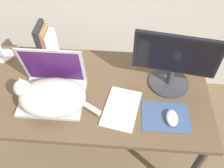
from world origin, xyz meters
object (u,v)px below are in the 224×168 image
object	(u,v)px
computer_mouse	(172,118)
notepad	(121,108)
laptop	(53,88)
book_row	(47,44)
cat	(51,96)
external_monitor	(174,62)

from	to	relation	value
computer_mouse	notepad	xyz separation A→B (m)	(-0.27, 0.05, -0.02)
laptop	computer_mouse	world-z (taller)	laptop
computer_mouse	book_row	xyz separation A→B (m)	(-0.77, 0.43, 0.10)
computer_mouse	book_row	size ratio (longest dim) A/B	0.41
cat	computer_mouse	xyz separation A→B (m)	(0.66, -0.05, -0.05)
computer_mouse	book_row	distance (m)	0.89
cat	computer_mouse	distance (m)	0.66
book_row	notepad	distance (m)	0.64
computer_mouse	book_row	bearing A→B (deg)	150.45
cat	book_row	xyz separation A→B (m)	(-0.11, 0.38, 0.04)
laptop	notepad	bearing A→B (deg)	-10.50
laptop	book_row	world-z (taller)	laptop
laptop	cat	distance (m)	0.07
laptop	book_row	xyz separation A→B (m)	(-0.10, 0.31, 0.06)
cat	computer_mouse	size ratio (longest dim) A/B	4.66
cat	external_monitor	world-z (taller)	external_monitor
external_monitor	book_row	world-z (taller)	external_monitor
computer_mouse	notepad	size ratio (longest dim) A/B	0.34
laptop	notepad	world-z (taller)	laptop
laptop	computer_mouse	distance (m)	0.68
notepad	laptop	bearing A→B (deg)	169.50
book_row	cat	bearing A→B (deg)	-73.70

